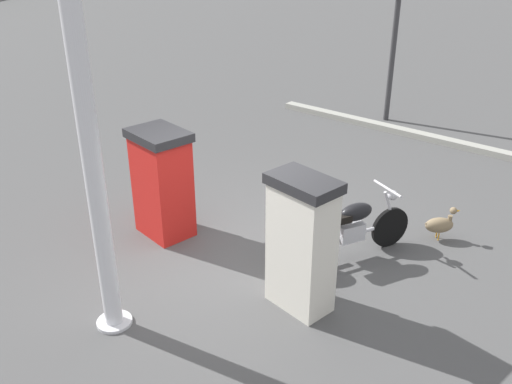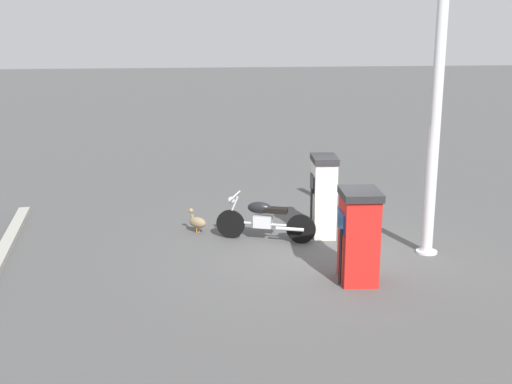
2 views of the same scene
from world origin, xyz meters
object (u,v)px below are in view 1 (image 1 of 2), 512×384
Objects in this scene: motorcycle_near_pump at (350,227)px; canopy_support_pole at (89,138)px; wandering_duck at (440,224)px; fuel_pump_near at (302,243)px; fuel_pump_far at (162,183)px; roadside_traffic_light at (394,11)px.

canopy_support_pole is at bearing 158.98° from motorcycle_near_pump.
canopy_support_pole is (-2.96, 1.14, 1.78)m from motorcycle_near_pump.
fuel_pump_near is at bearing 168.70° from wandering_duck.
fuel_pump_far is 2.54m from canopy_support_pole.
fuel_pump_near reaches higher than fuel_pump_far.
motorcycle_near_pump is 0.41× the size of canopy_support_pole.
canopy_support_pole is (-8.33, -1.59, -0.15)m from roadside_traffic_light.
motorcycle_near_pump is (1.25, 0.17, -0.38)m from fuel_pump_near.
fuel_pump_near is 3.30× the size of wandering_duck.
canopy_support_pole reaches higher than wandering_duck.
fuel_pump_far is 6.83m from roadside_traffic_light.
fuel_pump_far is 0.82× the size of motorcycle_near_pump.
canopy_support_pole reaches higher than roadside_traffic_light.
wandering_duck is 5.74m from roadside_traffic_light.
roadside_traffic_light reaches higher than wandering_duck.
fuel_pump_far is at bearing 90.00° from fuel_pump_near.
motorcycle_near_pump is 3.64m from canopy_support_pole.
fuel_pump_near is 2.51m from fuel_pump_far.
canopy_support_pole is at bearing 156.84° from wandering_duck.
canopy_support_pole is at bearing -169.22° from roadside_traffic_light.
wandering_duck is (2.54, -0.51, -0.60)m from fuel_pump_near.
wandering_duck is 0.11× the size of canopy_support_pole.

